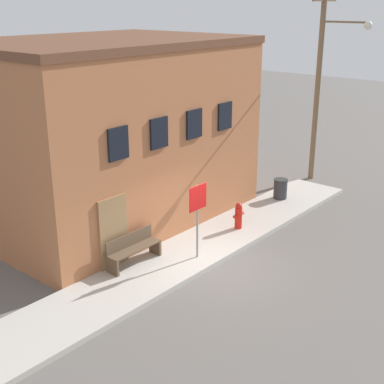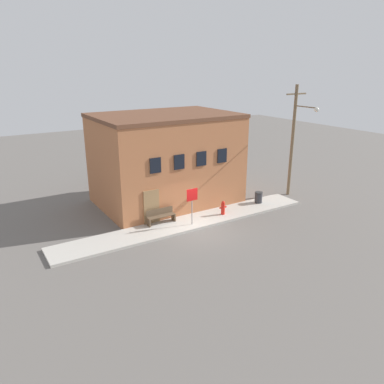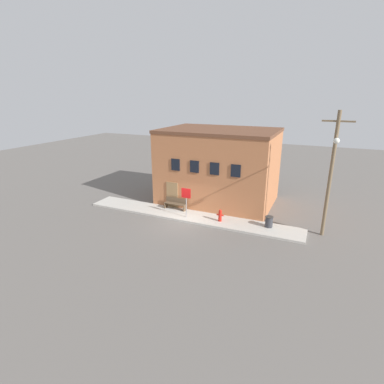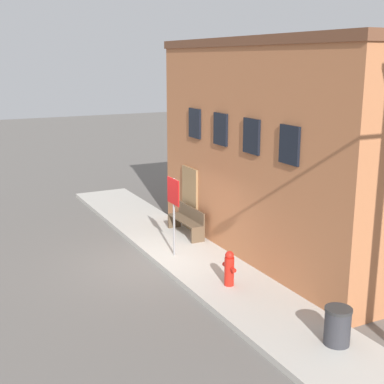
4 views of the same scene
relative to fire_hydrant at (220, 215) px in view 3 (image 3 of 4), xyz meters
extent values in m
plane|color=#66605B|center=(-2.46, -0.95, -0.59)|extent=(80.00, 80.00, 0.00)
cube|color=#BCB7AD|center=(-2.46, 0.11, -0.52)|extent=(16.58, 2.13, 0.15)
cube|color=#B26B42|center=(-1.70, 4.38, 2.35)|extent=(9.04, 6.40, 5.88)
cube|color=brown|center=(-1.70, 4.38, 5.41)|extent=(9.14, 6.50, 0.24)
cube|color=black|center=(-4.08, 1.15, 3.05)|extent=(0.70, 0.08, 0.90)
cube|color=black|center=(-2.49, 1.15, 3.05)|extent=(0.70, 0.08, 0.90)
cube|color=black|center=(-0.91, 1.15, 3.05)|extent=(0.70, 0.08, 0.90)
cube|color=black|center=(0.67, 1.15, 3.05)|extent=(0.70, 0.08, 0.90)
cube|color=#937047|center=(-4.42, 1.15, 0.51)|extent=(1.00, 0.08, 2.20)
cylinder|color=red|center=(0.00, 0.00, -0.08)|extent=(0.24, 0.24, 0.72)
sphere|color=red|center=(0.00, 0.00, 0.34)|extent=(0.21, 0.21, 0.21)
cylinder|color=red|center=(-0.18, 0.00, 0.02)|extent=(0.13, 0.11, 0.11)
cylinder|color=red|center=(0.18, 0.00, 0.02)|extent=(0.13, 0.11, 0.11)
cylinder|color=gray|center=(-2.50, -0.31, 0.67)|extent=(0.06, 0.06, 2.22)
cube|color=red|center=(-2.50, -0.33, 1.42)|extent=(0.73, 0.02, 0.73)
cube|color=brown|center=(-4.82, 0.77, -0.22)|extent=(0.08, 0.44, 0.45)
cube|color=brown|center=(-3.15, 0.77, -0.22)|extent=(0.08, 0.44, 0.45)
cube|color=brown|center=(-3.98, 0.77, 0.03)|extent=(1.75, 0.44, 0.04)
cube|color=brown|center=(-3.98, 0.97, 0.24)|extent=(1.75, 0.04, 0.39)
cylinder|color=#333338|center=(3.35, 0.44, -0.09)|extent=(0.51, 0.51, 0.69)
cylinder|color=#2D2D2D|center=(3.35, 0.44, 0.28)|extent=(0.53, 0.53, 0.06)
cylinder|color=brown|center=(6.71, 0.95, 3.36)|extent=(0.22, 0.22, 7.90)
cylinder|color=brown|center=(6.71, 0.02, 5.89)|extent=(0.08, 1.86, 0.08)
sphere|color=silver|center=(6.71, -0.91, 5.79)|extent=(0.32, 0.32, 0.32)
cube|color=brown|center=(6.71, 0.95, 6.68)|extent=(1.80, 0.10, 0.10)
camera|label=1|loc=(-13.39, -9.33, 6.66)|focal=50.00mm
camera|label=2|loc=(-13.29, -17.70, 8.46)|focal=35.00mm
camera|label=3|loc=(6.22, -18.72, 8.15)|focal=28.00mm
camera|label=4|loc=(10.46, -6.33, 4.96)|focal=50.00mm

